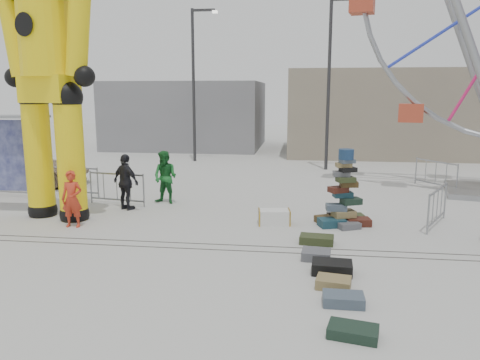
# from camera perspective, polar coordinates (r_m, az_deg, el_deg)

# --- Properties ---
(ground) EXTENTS (90.00, 90.00, 0.00)m
(ground) POSITION_cam_1_polar(r_m,az_deg,el_deg) (10.73, -2.47, -9.59)
(ground) COLOR #9E9E99
(ground) RESTS_ON ground
(track_line_near) EXTENTS (40.00, 0.04, 0.01)m
(track_line_near) POSITION_cam_1_polar(r_m,az_deg,el_deg) (11.29, -1.94, -8.53)
(track_line_near) COLOR #47443F
(track_line_near) RESTS_ON ground
(track_line_far) EXTENTS (40.00, 0.04, 0.01)m
(track_line_far) POSITION_cam_1_polar(r_m,az_deg,el_deg) (11.66, -1.62, -7.89)
(track_line_far) COLOR #47443F
(track_line_far) RESTS_ON ground
(building_right) EXTENTS (12.00, 8.00, 5.00)m
(building_right) POSITION_cam_1_polar(r_m,az_deg,el_deg) (30.40, 17.53, 7.86)
(building_right) COLOR gray
(building_right) RESTS_ON ground
(building_left) EXTENTS (10.00, 8.00, 4.40)m
(building_left) POSITION_cam_1_polar(r_m,az_deg,el_deg) (32.88, -6.28, 7.93)
(building_left) COLOR gray
(building_left) RESTS_ON ground
(lamp_post_right) EXTENTS (1.41, 0.25, 8.00)m
(lamp_post_right) POSITION_cam_1_polar(r_m,az_deg,el_deg) (22.97, 11.03, 12.37)
(lamp_post_right) COLOR #2D2D30
(lamp_post_right) RESTS_ON ground
(lamp_post_left) EXTENTS (1.41, 0.25, 8.00)m
(lamp_post_left) POSITION_cam_1_polar(r_m,az_deg,el_deg) (25.56, -5.49, 12.31)
(lamp_post_left) COLOR #2D2D30
(lamp_post_left) RESTS_ON ground
(suitcase_tower) EXTENTS (1.61, 1.40, 2.16)m
(suitcase_tower) POSITION_cam_1_polar(r_m,az_deg,el_deg) (13.58, 12.48, -2.83)
(suitcase_tower) COLOR #193E4C
(suitcase_tower) RESTS_ON ground
(crash_test_dummy) EXTENTS (3.31, 1.46, 8.32)m
(crash_test_dummy) POSITION_cam_1_polar(r_m,az_deg,el_deg) (14.71, -22.38, 12.50)
(crash_test_dummy) COLOR black
(crash_test_dummy) RESTS_ON ground
(steamer_trunk) EXTENTS (0.96, 0.63, 0.42)m
(steamer_trunk) POSITION_cam_1_polar(r_m,az_deg,el_deg) (13.40, 4.18, -4.53)
(steamer_trunk) COLOR silver
(steamer_trunk) RESTS_ON ground
(row_case_0) EXTENTS (0.87, 0.55, 0.21)m
(row_case_0) POSITION_cam_1_polar(r_m,az_deg,el_deg) (11.88, 9.32, -7.17)
(row_case_0) COLOR #323D1E
(row_case_0) RESTS_ON ground
(row_case_1) EXTENTS (0.68, 0.59, 0.21)m
(row_case_1) POSITION_cam_1_polar(r_m,az_deg,el_deg) (10.81, 9.26, -8.98)
(row_case_1) COLOR #595A60
(row_case_1) RESTS_ON ground
(row_case_2) EXTENTS (0.86, 0.59, 0.26)m
(row_case_2) POSITION_cam_1_polar(r_m,az_deg,el_deg) (10.06, 11.15, -10.42)
(row_case_2) COLOR black
(row_case_2) RESTS_ON ground
(row_case_3) EXTENTS (0.72, 0.59, 0.20)m
(row_case_3) POSITION_cam_1_polar(r_m,az_deg,el_deg) (9.39, 11.33, -12.17)
(row_case_3) COLOR olive
(row_case_3) RESTS_ON ground
(row_case_4) EXTENTS (0.72, 0.46, 0.20)m
(row_case_4) POSITION_cam_1_polar(r_m,az_deg,el_deg) (8.74, 12.49, -14.02)
(row_case_4) COLOR #475666
(row_case_4) RESTS_ON ground
(row_case_5) EXTENTS (0.84, 0.62, 0.17)m
(row_case_5) POSITION_cam_1_polar(r_m,az_deg,el_deg) (7.76, 13.61, -17.50)
(row_case_5) COLOR #192D22
(row_case_5) RESTS_ON ground
(barricade_dummy_a) EXTENTS (2.00, 0.25, 1.10)m
(barricade_dummy_a) POSITION_cam_1_polar(r_m,az_deg,el_deg) (18.82, -26.65, -0.17)
(barricade_dummy_a) COLOR gray
(barricade_dummy_a) RESTS_ON ground
(barricade_dummy_b) EXTENTS (2.00, 0.32, 1.10)m
(barricade_dummy_b) POSITION_cam_1_polar(r_m,az_deg,el_deg) (17.85, -19.71, -0.19)
(barricade_dummy_b) COLOR gray
(barricade_dummy_b) RESTS_ON ground
(barricade_dummy_c) EXTENTS (1.99, 0.44, 1.10)m
(barricade_dummy_c) POSITION_cam_1_polar(r_m,az_deg,el_deg) (16.10, -14.78, -1.04)
(barricade_dummy_c) COLOR gray
(barricade_dummy_c) RESTS_ON ground
(barricade_wheel_front) EXTENTS (1.02, 1.82, 1.10)m
(barricade_wheel_front) POSITION_cam_1_polar(r_m,az_deg,el_deg) (14.22, 22.91, -3.05)
(barricade_wheel_front) COLOR gray
(barricade_wheel_front) RESTS_ON ground
(barricade_wheel_back) EXTENTS (1.18, 1.73, 1.10)m
(barricade_wheel_back) POSITION_cam_1_polar(r_m,az_deg,el_deg) (19.85, 22.73, 0.64)
(barricade_wheel_back) COLOR gray
(barricade_wheel_back) RESTS_ON ground
(pedestrian_red) EXTENTS (0.61, 0.43, 1.59)m
(pedestrian_red) POSITION_cam_1_polar(r_m,az_deg,el_deg) (13.79, -19.80, -2.19)
(pedestrian_red) COLOR red
(pedestrian_red) RESTS_ON ground
(pedestrian_green) EXTENTS (1.03, 0.90, 1.79)m
(pedestrian_green) POSITION_cam_1_polar(r_m,az_deg,el_deg) (15.94, -9.09, 0.32)
(pedestrian_green) COLOR #186226
(pedestrian_green) RESTS_ON ground
(pedestrian_black) EXTENTS (1.14, 0.88, 1.80)m
(pedestrian_black) POSITION_cam_1_polar(r_m,az_deg,el_deg) (15.30, -13.72, -0.25)
(pedestrian_black) COLOR black
(pedestrian_black) RESTS_ON ground
(parked_suv) EXTENTS (4.88, 2.49, 1.32)m
(parked_suv) POSITION_cam_1_polar(r_m,az_deg,el_deg) (20.87, -24.38, 1.28)
(parked_suv) COLOR #8F775C
(parked_suv) RESTS_ON ground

